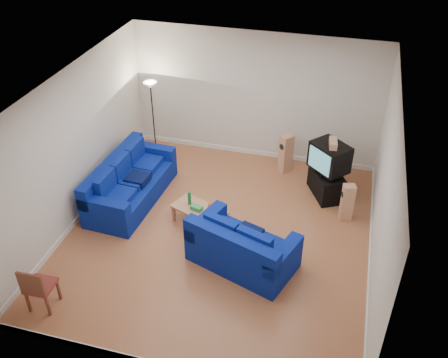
% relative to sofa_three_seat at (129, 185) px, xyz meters
% --- Properties ---
extents(room, '(6.01, 6.51, 3.21)m').
position_rel_sofa_three_seat_xyz_m(room, '(2.25, -0.64, 1.18)').
color(room, brown).
rests_on(room, ground).
extents(sofa_three_seat, '(1.23, 2.59, 0.98)m').
position_rel_sofa_three_seat_xyz_m(sofa_three_seat, '(0.00, 0.00, 0.00)').
color(sofa_three_seat, navy).
rests_on(sofa_three_seat, ground).
extents(sofa_loveseat, '(2.18, 1.65, 0.97)m').
position_rel_sofa_three_seat_xyz_m(sofa_loveseat, '(2.89, -1.38, 0.00)').
color(sofa_loveseat, navy).
rests_on(sofa_loveseat, ground).
extents(coffee_table, '(1.26, 0.94, 0.41)m').
position_rel_sofa_three_seat_xyz_m(coffee_table, '(1.78, -0.45, -0.01)').
color(coffee_table, tan).
rests_on(coffee_table, ground).
extents(bottle, '(0.10, 0.10, 0.31)m').
position_rel_sofa_three_seat_xyz_m(bottle, '(1.54, -0.35, 0.20)').
color(bottle, '#197233').
rests_on(bottle, coffee_table).
extents(tissue_box, '(0.26, 0.18, 0.10)m').
position_rel_sofa_three_seat_xyz_m(tissue_box, '(1.74, -0.50, 0.09)').
color(tissue_box, green).
rests_on(tissue_box, coffee_table).
extents(red_canister, '(0.14, 0.14, 0.14)m').
position_rel_sofa_three_seat_xyz_m(red_canister, '(2.02, -0.42, 0.12)').
color(red_canister, red).
rests_on(red_canister, coffee_table).
extents(remote, '(0.16, 0.16, 0.02)m').
position_rel_sofa_three_seat_xyz_m(remote, '(2.11, -0.61, 0.06)').
color(remote, black).
rests_on(remote, coffee_table).
extents(tv_stand, '(0.92, 1.11, 0.59)m').
position_rel_sofa_three_seat_xyz_m(tv_stand, '(4.21, 1.32, -0.07)').
color(tv_stand, black).
rests_on(tv_stand, ground).
extents(av_receiver, '(0.43, 0.49, 0.10)m').
position_rel_sofa_three_seat_xyz_m(av_receiver, '(4.20, 1.32, 0.28)').
color(av_receiver, black).
rests_on(av_receiver, tv_stand).
extents(television, '(0.98, 0.96, 0.61)m').
position_rel_sofa_three_seat_xyz_m(television, '(4.20, 1.32, 0.64)').
color(television, black).
rests_on(television, av_receiver).
extents(centre_speaker, '(0.21, 0.41, 0.14)m').
position_rel_sofa_three_seat_xyz_m(centre_speaker, '(4.24, 1.27, 1.01)').
color(centre_speaker, tan).
rests_on(centre_speaker, television).
extents(speaker_left, '(0.36, 0.36, 0.97)m').
position_rel_sofa_three_seat_xyz_m(speaker_left, '(3.16, 2.06, 0.12)').
color(speaker_left, tan).
rests_on(speaker_left, ground).
extents(speaker_right, '(0.30, 0.26, 0.85)m').
position_rel_sofa_three_seat_xyz_m(speaker_right, '(4.70, 0.56, 0.06)').
color(speaker_right, tan).
rests_on(speaker_right, ground).
extents(floor_lamp, '(0.33, 0.33, 1.93)m').
position_rel_sofa_three_seat_xyz_m(floor_lamp, '(-0.20, 2.06, 1.23)').
color(floor_lamp, black).
rests_on(floor_lamp, ground).
extents(dining_chair, '(0.47, 0.47, 0.94)m').
position_rel_sofa_three_seat_xyz_m(dining_chair, '(-0.13, -3.32, 0.16)').
color(dining_chair, brown).
rests_on(dining_chair, ground).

